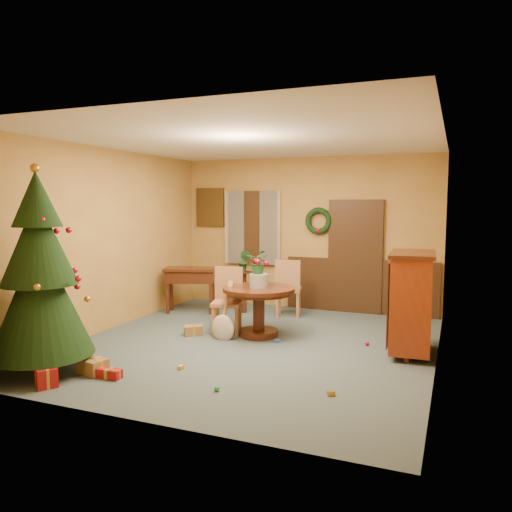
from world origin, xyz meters
The scene contains 21 objects.
room_envelope centered at (0.21, 2.70, 1.12)m, with size 5.50×5.50×5.50m.
dining_table centered at (-0.08, 0.47, 0.53)m, with size 1.10×1.10×0.76m.
urn centered at (-0.08, 0.47, 0.86)m, with size 0.28×0.28×0.21m, color slate.
centerpiece_plant centered at (-0.08, 0.47, 1.15)m, with size 0.33×0.29×0.37m, color #1E4C23.
chair_near centered at (-0.63, 0.51, 0.55)m, with size 0.55×0.55×1.03m.
chair_far centered at (-0.09, 1.90, 0.56)m, with size 0.54×0.54×1.04m.
guitar centered at (-0.51, 0.08, 0.43)m, with size 0.36×0.17×0.85m, color beige, non-canonical shape.
plant_stand centered at (-0.95, 1.91, 0.48)m, with size 0.30×0.30×0.77m.
stand_plant centered at (-0.95, 1.91, 0.97)m, with size 0.22×0.17×0.39m, color #19471E.
christmas_tree centered at (-1.88, -2.03, 1.18)m, with size 1.21×1.21×2.49m.
writing_desk centered at (-1.89, 1.56, 0.63)m, with size 1.04×0.75×0.84m.
sideboard centered at (2.15, 0.40, 0.74)m, with size 0.62×1.11×1.38m.
gift_a centered at (-1.30, -1.85, 0.09)m, with size 0.37×0.31×0.18m.
gift_b centered at (-1.48, -2.40, 0.11)m, with size 0.30×0.30×0.22m.
gift_c centered at (-1.04, 0.14, 0.07)m, with size 0.34×0.32×0.15m.
gift_d centered at (-1.02, -1.91, 0.05)m, with size 0.32×0.13×0.11m.
toy_a centered at (0.30, 0.23, 0.03)m, with size 0.08×0.05×0.05m, color #2858AF.
toy_b centered at (0.34, -1.81, 0.03)m, with size 0.06×0.06×0.06m, color green.
toy_c centered at (-0.39, -1.34, 0.03)m, with size 0.08×0.05×0.05m, color gold.
toy_d centered at (1.55, 0.55, 0.03)m, with size 0.06×0.06×0.06m, color red.
toy_e centered at (1.51, -1.47, 0.03)m, with size 0.08×0.05×0.05m, color #C1882D.
Camera 1 is at (2.68, -6.49, 2.02)m, focal length 35.00 mm.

